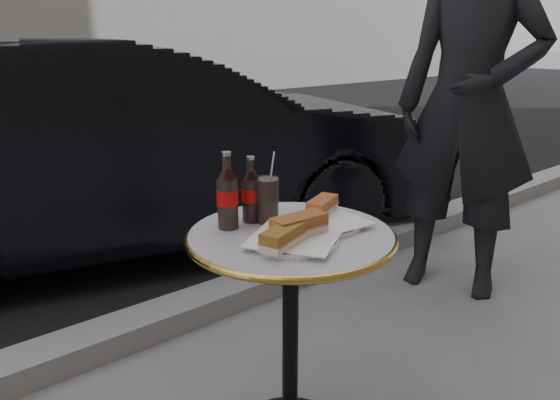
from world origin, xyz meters
TOP-DOWN VIEW (x-y plane):
  - curb at (0.00, 0.90)m, footprint 40.00×0.20m
  - bistro_table at (0.00, 0.00)m, footprint 0.62×0.62m
  - plate_left at (-0.05, -0.07)m, footprint 0.32×0.32m
  - plate_right at (0.11, -0.02)m, footprint 0.29×0.29m
  - sandwich_left_a at (-0.11, -0.10)m, footprint 0.16×0.11m
  - sandwich_left_b at (-0.02, -0.06)m, footprint 0.16×0.08m
  - sandwich_right at (0.16, 0.04)m, footprint 0.15×0.11m
  - cola_bottle_left at (-0.12, 0.15)m, footprint 0.08×0.08m
  - cola_bottle_right at (-0.03, 0.15)m, footprint 0.06×0.06m
  - cola_glass at (0.00, 0.11)m, footprint 0.07×0.07m
  - parked_car at (0.43, 1.92)m, footprint 2.27×4.03m
  - pedestrian at (1.43, 0.33)m, footprint 0.69×0.82m

SIDE VIEW (x-z plane):
  - curb at x=0.00m, z-range -0.01..0.11m
  - bistro_table at x=0.00m, z-range 0.00..0.73m
  - parked_car at x=0.43m, z-range 0.00..1.25m
  - plate_right at x=0.11m, z-range 0.73..0.75m
  - plate_left at x=-0.05m, z-range 0.73..0.75m
  - sandwich_right at x=0.16m, z-range 0.75..0.79m
  - sandwich_left_a at x=-0.11m, z-range 0.75..0.80m
  - sandwich_left_b at x=-0.02m, z-range 0.75..0.80m
  - cola_glass at x=0.00m, z-range 0.73..0.88m
  - cola_bottle_right at x=-0.03m, z-range 0.73..0.94m
  - cola_bottle_left at x=-0.12m, z-range 0.73..0.97m
  - pedestrian at x=1.43m, z-range 0.00..1.91m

